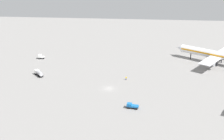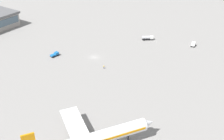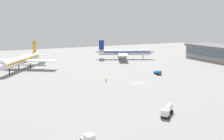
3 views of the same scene
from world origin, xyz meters
TOP-DOWN VIEW (x-y plane):
  - ground at (0.00, 0.00)m, footprint 288.00×288.00m
  - fuel_truck at (-34.48, 11.96)m, footprint 5.43×6.10m
  - baggage_tug at (-40.91, 36.68)m, footprint 3.48×2.70m
  - pushback_tractor at (10.55, -17.43)m, footprint 4.66×2.82m
  - ground_crew_worker at (6.87, 10.71)m, footprint 0.55×0.48m

SIDE VIEW (x-z plane):
  - ground at x=0.00m, z-range 0.00..0.00m
  - ground_crew_worker at x=6.87m, z-range 0.01..1.68m
  - pushback_tractor at x=10.55m, z-range 0.02..1.92m
  - baggage_tug at x=-40.91m, z-range 0.01..2.31m
  - fuel_truck at x=-34.48m, z-range 0.14..2.64m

